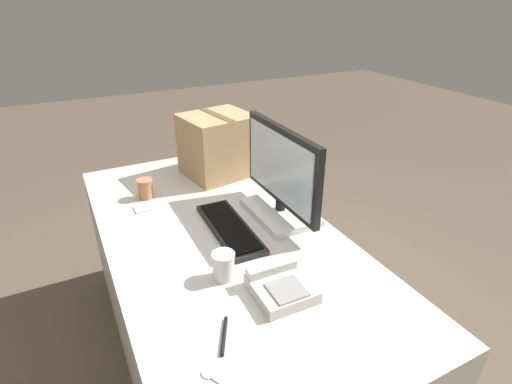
# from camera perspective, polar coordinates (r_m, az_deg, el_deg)

# --- Properties ---
(ground_plane) EXTENTS (12.00, 12.00, 0.00)m
(ground_plane) POSITION_cam_1_polar(r_m,az_deg,el_deg) (2.17, -4.22, -22.67)
(ground_plane) COLOR brown
(office_desk) EXTENTS (1.80, 0.90, 0.75)m
(office_desk) POSITION_cam_1_polar(r_m,az_deg,el_deg) (1.90, -4.61, -15.36)
(office_desk) COLOR beige
(office_desk) RESTS_ON ground_plane
(monitor) EXTENTS (0.56, 0.24, 0.41)m
(monitor) POSITION_cam_1_polar(r_m,az_deg,el_deg) (1.72, 3.57, 1.67)
(monitor) COLOR white
(monitor) RESTS_ON office_desk
(keyboard) EXTENTS (0.46, 0.16, 0.03)m
(keyboard) POSITION_cam_1_polar(r_m,az_deg,el_deg) (1.68, -3.72, -5.21)
(keyboard) COLOR black
(keyboard) RESTS_ON office_desk
(desk_phone) EXTENTS (0.20, 0.19, 0.07)m
(desk_phone) POSITION_cam_1_polar(r_m,az_deg,el_deg) (1.36, 3.49, -13.24)
(desk_phone) COLOR beige
(desk_phone) RESTS_ON office_desk
(paper_cup_left) EXTENTS (0.08, 0.08, 0.10)m
(paper_cup_left) POSITION_cam_1_polar(r_m,az_deg,el_deg) (1.99, -15.53, 0.47)
(paper_cup_left) COLOR #BC7547
(paper_cup_left) RESTS_ON office_desk
(paper_cup_right) EXTENTS (0.08, 0.08, 0.10)m
(paper_cup_right) POSITION_cam_1_polar(r_m,az_deg,el_deg) (1.41, -4.65, -10.45)
(paper_cup_right) COLOR white
(paper_cup_right) RESTS_ON office_desk
(spoon) EXTENTS (0.14, 0.09, 0.00)m
(spoon) POSITION_cam_1_polar(r_m,az_deg,el_deg) (1.14, -5.73, -25.21)
(spoon) COLOR #B2B2B7
(spoon) RESTS_ON office_desk
(cardboard_box) EXTENTS (0.36, 0.39, 0.33)m
(cardboard_box) POSITION_cam_1_polar(r_m,az_deg,el_deg) (2.15, -5.46, 6.69)
(cardboard_box) COLOR tan
(cardboard_box) RESTS_ON office_desk
(pen_marker) EXTENTS (0.13, 0.08, 0.01)m
(pen_marker) POSITION_cam_1_polar(r_m,az_deg,el_deg) (1.24, -4.58, -19.76)
(pen_marker) COLOR black
(pen_marker) RESTS_ON office_desk
(sticky_note_pad) EXTENTS (0.07, 0.07, 0.01)m
(sticky_note_pad) POSITION_cam_1_polar(r_m,az_deg,el_deg) (1.91, -15.92, -2.25)
(sticky_note_pad) COLOR silver
(sticky_note_pad) RESTS_ON office_desk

